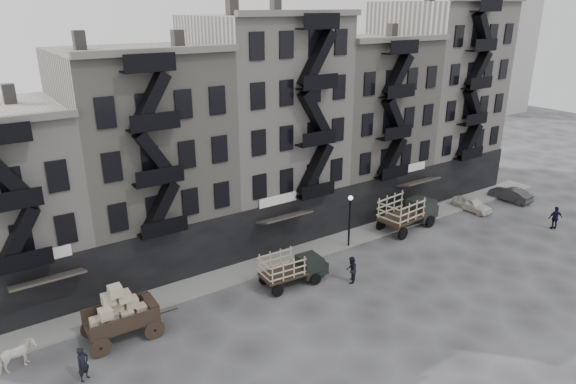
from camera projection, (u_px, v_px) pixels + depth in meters
ground at (340, 271)px, 36.21m from camera, size 140.00×140.00×0.00m
sidewalk at (308, 251)px, 39.10m from camera, size 55.00×2.50×0.15m
building_midwest at (144, 159)px, 36.00m from camera, size 10.00×11.35×16.20m
building_center at (265, 127)px, 40.93m from camera, size 10.00×11.35×18.20m
building_mideast at (359, 124)px, 46.55m from camera, size 10.00×11.35×16.20m
building_east at (435, 97)px, 51.30m from camera, size 10.00×11.35×19.20m
lamp_post at (350, 214)px, 38.86m from camera, size 0.36×0.36×4.28m
horse at (16, 356)px, 26.22m from camera, size 2.04×1.28×1.60m
wagon at (118, 308)px, 28.24m from camera, size 4.17×2.29×3.49m
stake_truck_west at (292, 266)px, 34.14m from camera, size 4.78×2.19×2.35m
stake_truck_east at (408, 209)px, 42.66m from camera, size 6.11×2.99×2.97m
car_east at (472, 204)px, 46.72m from camera, size 1.56×3.69×1.24m
car_far at (510, 194)px, 49.05m from camera, size 1.61×4.05×1.31m
pedestrian_west at (83, 364)px, 25.46m from camera, size 0.81×0.73×1.87m
pedestrian_mid at (351, 270)px, 34.45m from camera, size 1.17×1.14×1.89m
policeman at (555, 218)px, 42.75m from camera, size 1.26×0.99×1.99m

